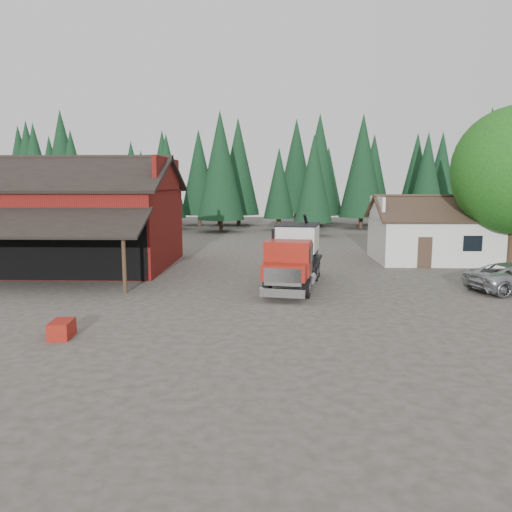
{
  "coord_description": "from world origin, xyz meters",
  "views": [
    {
      "loc": [
        1.63,
        -21.95,
        5.35
      ],
      "look_at": [
        0.89,
        2.59,
        1.8
      ],
      "focal_mm": 35.0,
      "sensor_mm": 36.0,
      "label": 1
    }
  ],
  "objects": [
    {
      "name": "near_pine_b",
      "position": [
        6.0,
        30.0,
        5.89
      ],
      "size": [
        3.96,
        3.96,
        10.4
      ],
      "color": "#382619",
      "rests_on": "ground"
    },
    {
      "name": "ground",
      "position": [
        0.0,
        0.0,
        0.0
      ],
      "size": [
        120.0,
        120.0,
        0.0
      ],
      "primitive_type": "plane",
      "color": "#413A33",
      "rests_on": "ground"
    },
    {
      "name": "equip_box",
      "position": [
        -5.7,
        -5.23,
        0.3
      ],
      "size": [
        0.79,
        1.15,
        0.6
      ],
      "primitive_type": "cube",
      "rotation": [
        0.0,
        0.0,
        0.08
      ],
      "color": "maroon",
      "rests_on": "ground"
    },
    {
      "name": "near_pine_a",
      "position": [
        -22.0,
        28.0,
        6.39
      ],
      "size": [
        4.4,
        4.4,
        11.4
      ],
      "color": "#382619",
      "rests_on": "ground"
    },
    {
      "name": "near_pine_c",
      "position": [
        22.0,
        26.0,
        6.89
      ],
      "size": [
        4.84,
        4.84,
        12.4
      ],
      "color": "#382619",
      "rests_on": "ground"
    },
    {
      "name": "feed_truck",
      "position": [
        2.89,
        4.02,
        1.73
      ],
      "size": [
        3.6,
        8.45,
        3.7
      ],
      "rotation": [
        0.0,
        0.0,
        -0.18
      ],
      "color": "black",
      "rests_on": "ground"
    },
    {
      "name": "near_pine_d",
      "position": [
        -4.0,
        34.0,
        7.39
      ],
      "size": [
        5.28,
        5.28,
        13.4
      ],
      "color": "#382619",
      "rests_on": "ground"
    },
    {
      "name": "farmhouse",
      "position": [
        13.0,
        13.0,
        1.67
      ],
      "size": [
        8.6,
        6.42,
        4.65
      ],
      "color": "silver",
      "rests_on": "ground"
    },
    {
      "name": "conifer_backdrop",
      "position": [
        0.0,
        42.0,
        0.0
      ],
      "size": [
        76.0,
        16.0,
        16.0
      ],
      "primitive_type": null,
      "color": "black",
      "rests_on": "ground"
    },
    {
      "name": "red_barn",
      "position": [
        -11.0,
        9.9,
        2.69
      ],
      "size": [
        12.8,
        13.63,
        7.18
      ],
      "color": "maroon",
      "rests_on": "ground"
    }
  ]
}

